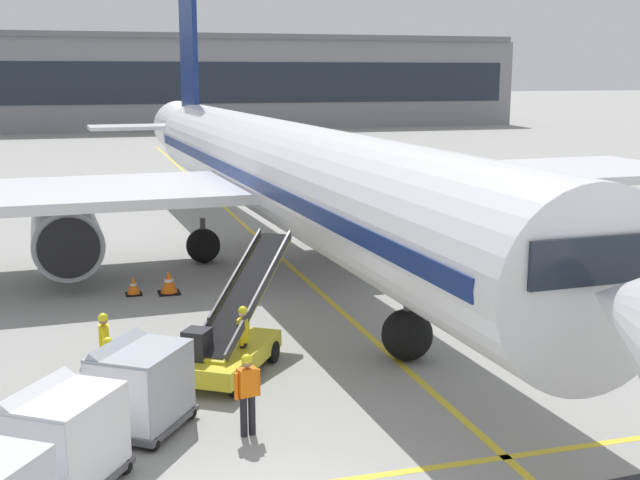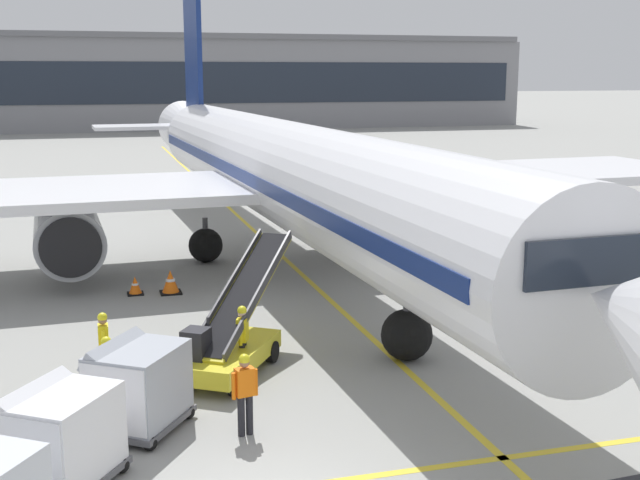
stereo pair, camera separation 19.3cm
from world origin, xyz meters
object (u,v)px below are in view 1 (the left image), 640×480
at_px(ground_crew_by_loader, 109,370).
at_px(baggage_cart_lead, 139,385).
at_px(belt_loader, 231,338).
at_px(safety_cone_wingtip, 169,282).
at_px(ground_crew_marshaller, 243,336).
at_px(ground_crew_by_carts, 247,389).
at_px(ground_crew_wingwalker, 104,343).
at_px(baggage_cart_second, 62,436).
at_px(parked_airplane, 279,172).
at_px(safety_cone_engine_keepout, 133,286).

bearing_deg(ground_crew_by_loader, baggage_cart_lead, -61.94).
distance_m(belt_loader, safety_cone_wingtip, 7.95).
height_order(belt_loader, ground_crew_marshaller, belt_loader).
height_order(ground_crew_by_carts, ground_crew_wingwalker, same).
distance_m(baggage_cart_lead, ground_crew_by_carts, 2.27).
bearing_deg(belt_loader, ground_crew_by_loader, -148.40).
bearing_deg(belt_loader, baggage_cart_second, -128.12).
bearing_deg(parked_airplane, ground_crew_marshaller, -107.70).
xyz_separation_m(parked_airplane, ground_crew_wingwalker, (-7.02, -11.38, -2.58)).
height_order(baggage_cart_lead, safety_cone_engine_keepout, baggage_cart_lead).
bearing_deg(safety_cone_wingtip, safety_cone_engine_keepout, 171.62).
relative_size(parked_airplane, ground_crew_by_carts, 26.66).
bearing_deg(belt_loader, ground_crew_marshaller, -47.29).
relative_size(baggage_cart_second, safety_cone_engine_keepout, 4.40).
xyz_separation_m(baggage_cart_lead, ground_crew_marshaller, (2.69, 2.58, -0.00)).
bearing_deg(ground_crew_marshaller, safety_cone_wingtip, 96.57).
bearing_deg(ground_crew_by_carts, safety_cone_wingtip, 91.71).
bearing_deg(safety_cone_wingtip, parked_airplane, 36.98).
distance_m(belt_loader, ground_crew_by_loader, 3.50).
bearing_deg(parked_airplane, baggage_cart_second, -115.74).
relative_size(parked_airplane, ground_crew_marshaller, 26.66).
distance_m(ground_crew_by_loader, safety_cone_engine_keepout, 10.00).
height_order(ground_crew_marshaller, ground_crew_wingwalker, same).
xyz_separation_m(ground_crew_by_loader, ground_crew_by_carts, (2.65, -1.91, 0.00)).
relative_size(ground_crew_by_carts, safety_cone_engine_keepout, 2.85).
bearing_deg(ground_crew_wingwalker, baggage_cart_lead, -78.61).
height_order(safety_cone_engine_keepout, safety_cone_wingtip, safety_cone_wingtip).
bearing_deg(ground_crew_by_loader, safety_cone_engine_keepout, 83.42).
relative_size(ground_crew_by_loader, safety_cone_engine_keepout, 2.85).
height_order(ground_crew_by_loader, ground_crew_wingwalker, same).
xyz_separation_m(ground_crew_by_loader, safety_cone_engine_keepout, (1.14, 9.91, -0.70)).
xyz_separation_m(belt_loader, baggage_cart_lead, (-2.43, -2.87, 0.13)).
bearing_deg(baggage_cart_lead, ground_crew_marshaller, 43.81).
distance_m(ground_crew_by_loader, ground_crew_wingwalker, 1.88).
xyz_separation_m(baggage_cart_lead, safety_cone_wingtip, (1.75, 10.78, -0.61)).
xyz_separation_m(ground_crew_by_loader, ground_crew_marshaller, (3.24, 1.55, 0.00)).
height_order(baggage_cart_second, ground_crew_wingwalker, baggage_cart_second).
distance_m(baggage_cart_second, ground_crew_marshaller, 6.28).
bearing_deg(ground_crew_by_carts, baggage_cart_second, -160.83).
bearing_deg(ground_crew_marshaller, belt_loader, 132.71).
bearing_deg(ground_crew_by_carts, belt_loader, 84.95).
bearing_deg(ground_crew_by_carts, baggage_cart_lead, 157.47).
bearing_deg(parked_airplane, belt_loader, -109.30).
height_order(parked_airplane, safety_cone_engine_keepout, parked_airplane).
distance_m(parked_airplane, safety_cone_engine_keepout, 7.49).
relative_size(parked_airplane, belt_loader, 9.07).
relative_size(belt_loader, baggage_cart_lead, 1.90).
bearing_deg(baggage_cart_lead, belt_loader, 49.77).
xyz_separation_m(parked_airplane, baggage_cart_second, (-7.91, -16.42, -2.58)).
distance_m(baggage_cart_lead, baggage_cart_second, 2.58).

